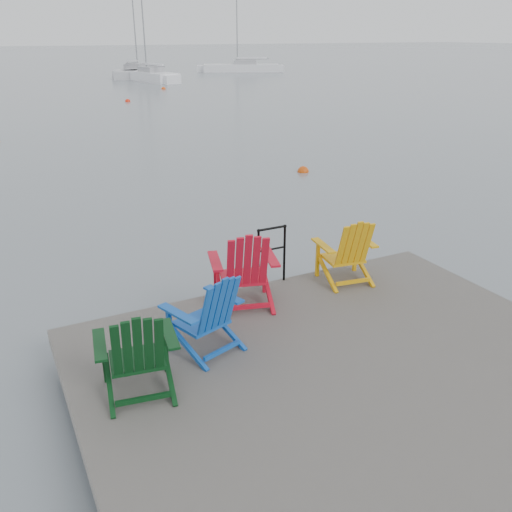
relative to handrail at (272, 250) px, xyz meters
name	(u,v)px	position (x,y,z in m)	size (l,w,h in m)	color
ground	(351,405)	(-0.25, -2.45, -1.04)	(400.00, 400.00, 0.00)	slate
dock	(353,380)	(-0.25, -2.45, -0.69)	(6.00, 5.00, 1.40)	#2C2A27
handrail	(272,250)	(0.00, 0.00, 0.00)	(0.48, 0.04, 0.90)	black
chair_green	(137,351)	(-2.54, -1.80, -0.01)	(0.92, 0.87, 1.05)	black
chair_blue	(208,312)	(-1.57, -1.34, -0.03)	(0.97, 0.92, 1.02)	#114DAF
chair_red	(245,268)	(-0.68, -0.49, 0.03)	(1.06, 1.01, 1.14)	red
chair_yellow	(348,250)	(1.03, -0.49, -0.02)	(0.91, 0.86, 1.04)	#DF9D0C
sailboat_near	(149,77)	(11.00, 43.57, -0.69)	(3.51, 7.99, 10.78)	white
sailboat_mid	(137,73)	(11.51, 49.62, -0.69)	(6.34, 8.36, 11.68)	silver
sailboat_far	(242,68)	(23.71, 50.88, -0.69)	(8.42, 5.38, 11.44)	white
buoy_a	(303,172)	(5.26, 7.63, -1.04)	(0.36, 0.36, 0.36)	#CB450B
buoy_c	(128,102)	(5.16, 28.69, -1.04)	(0.33, 0.33, 0.33)	red
buoy_d	(164,89)	(9.72, 35.53, -1.04)	(0.34, 0.34, 0.34)	#F24C0E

